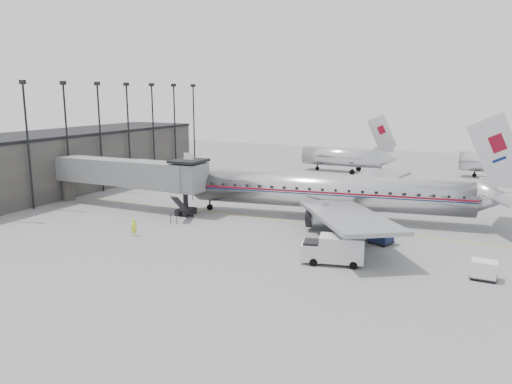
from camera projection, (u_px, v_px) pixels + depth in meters
ground at (243, 232)px, 50.40m from camera, size 160.00×160.00×0.00m
terminal at (68, 161)px, 72.90m from camera, size 12.00×46.00×8.00m
apron_line at (293, 221)px, 54.42m from camera, size 60.00×0.15×0.01m
jet_bridge at (134, 174)px, 59.90m from camera, size 21.00×6.20×7.10m
floodlight_masts at (115, 131)px, 71.93m from camera, size 0.90×42.25×15.25m
distant_aircraft_near at (343, 156)px, 87.72m from camera, size 16.39×3.20×10.26m
distant_aircraft_mid at (507, 162)px, 80.19m from camera, size 16.39×3.20×10.26m
airliner at (335, 192)px, 54.98m from camera, size 37.83×34.79×12.03m
service_van at (334, 249)px, 40.78m from camera, size 5.39×3.05×2.39m
baggage_cart_navy at (380, 234)px, 46.33m from camera, size 2.57×2.27×1.67m
baggage_cart_white at (484, 270)px, 37.45m from camera, size 1.92×1.49×1.47m
ramp_worker at (134, 228)px, 48.74m from camera, size 0.75×0.70×1.73m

